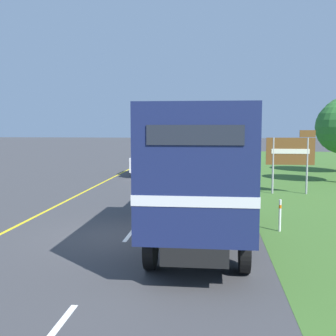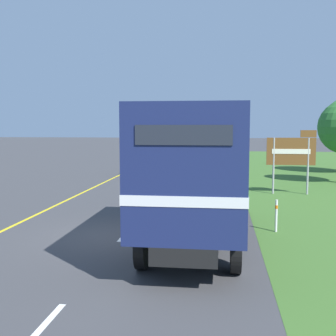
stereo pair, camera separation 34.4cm
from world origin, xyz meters
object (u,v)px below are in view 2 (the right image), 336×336
object	(u,v)px
lead_car_white	(151,160)
delineator_post	(276,215)
highway_sign	(292,153)
lead_car_blue_ahead	(212,147)
horse_trailer_truck	(196,168)

from	to	relation	value
lead_car_white	delineator_post	world-z (taller)	lead_car_white
highway_sign	lead_car_white	bearing A→B (deg)	139.04
lead_car_blue_ahead	highway_sign	xyz separation A→B (m)	(4.10, -22.75, 0.89)
highway_sign	delineator_post	size ratio (longest dim) A/B	3.06
horse_trailer_truck	lead_car_white	world-z (taller)	horse_trailer_truck
lead_car_blue_ahead	delineator_post	xyz separation A→B (m)	(2.55, -29.89, -0.48)
lead_car_white	lead_car_blue_ahead	size ratio (longest dim) A/B	0.88
lead_car_white	delineator_post	xyz separation A→B (m)	(6.00, -13.69, -0.47)
highway_sign	delineator_post	xyz separation A→B (m)	(-1.54, -7.14, -1.36)
horse_trailer_truck	highway_sign	xyz separation A→B (m)	(3.82, 8.42, -0.10)
lead_car_blue_ahead	delineator_post	distance (m)	30.00
delineator_post	highway_sign	bearing A→B (deg)	77.81
lead_car_white	lead_car_blue_ahead	xyz separation A→B (m)	(3.45, 16.20, 0.00)
lead_car_white	lead_car_blue_ahead	distance (m)	16.57
horse_trailer_truck	highway_sign	bearing A→B (deg)	65.61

